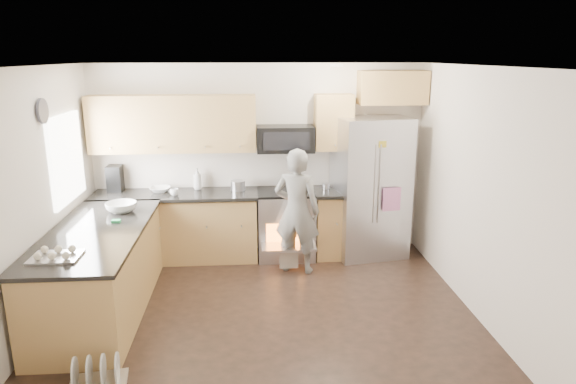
{
  "coord_description": "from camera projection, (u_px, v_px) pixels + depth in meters",
  "views": [
    {
      "loc": [
        -0.12,
        -4.97,
        2.71
      ],
      "look_at": [
        0.29,
        0.5,
        1.23
      ],
      "focal_mm": 32.0,
      "sensor_mm": 36.0,
      "label": 1
    }
  ],
  "objects": [
    {
      "name": "ground",
      "position": [
        265.0,
        316.0,
        5.49
      ],
      "size": [
        4.5,
        4.5,
        0.0
      ],
      "primitive_type": "plane",
      "color": "black",
      "rests_on": "ground"
    },
    {
      "name": "room_shell",
      "position": [
        259.0,
        162.0,
        5.07
      ],
      "size": [
        4.54,
        4.04,
        2.62
      ],
      "color": "silver",
      "rests_on": "ground"
    },
    {
      "name": "back_cabinet_run",
      "position": [
        216.0,
        189.0,
        6.88
      ],
      "size": [
        4.45,
        0.64,
        2.5
      ],
      "color": "#A07E40",
      "rests_on": "ground"
    },
    {
      "name": "peninsula",
      "position": [
        100.0,
        271.0,
        5.49
      ],
      "size": [
        0.96,
        2.36,
        1.04
      ],
      "color": "#A07E40",
      "rests_on": "ground"
    },
    {
      "name": "stove_range",
      "position": [
        286.0,
        209.0,
        6.97
      ],
      "size": [
        0.76,
        0.97,
        1.79
      ],
      "color": "#B7B7BC",
      "rests_on": "ground"
    },
    {
      "name": "refrigerator",
      "position": [
        370.0,
        187.0,
        6.99
      ],
      "size": [
        1.05,
        0.88,
        1.91
      ],
      "rotation": [
        0.0,
        0.0,
        0.17
      ],
      "color": "#B7B7BC",
      "rests_on": "ground"
    },
    {
      "name": "person",
      "position": [
        297.0,
        211.0,
        6.45
      ],
      "size": [
        0.68,
        0.56,
        1.6
      ],
      "primitive_type": "imported",
      "rotation": [
        0.0,
        0.0,
        2.8
      ],
      "color": "gray",
      "rests_on": "ground"
    },
    {
      "name": "dish_rack",
      "position": [
        97.0,
        379.0,
        4.3
      ],
      "size": [
        0.51,
        0.43,
        0.29
      ],
      "rotation": [
        0.0,
        0.0,
        0.14
      ],
      "color": "#B7B7BC",
      "rests_on": "ground"
    }
  ]
}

